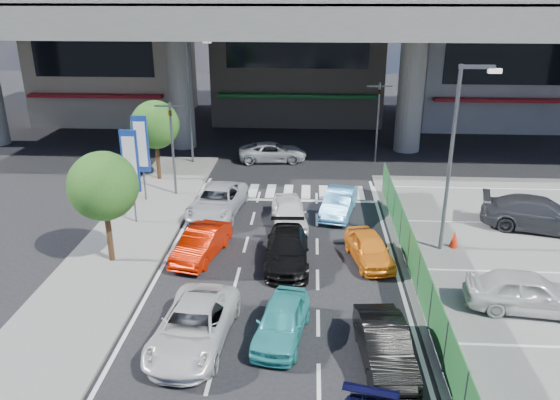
# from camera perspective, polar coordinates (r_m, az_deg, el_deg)

# --- Properties ---
(ground) EXTENTS (120.00, 120.00, 0.00)m
(ground) POSITION_cam_1_polar(r_m,az_deg,el_deg) (19.28, -0.88, -12.58)
(ground) COLOR black
(ground) RESTS_ON ground
(sidewalk_left) EXTENTS (4.00, 30.00, 0.12)m
(sidewalk_left) POSITION_cam_1_polar(r_m,az_deg,el_deg) (24.09, -17.10, -6.09)
(sidewalk_left) COLOR slate
(sidewalk_left) RESTS_ON ground
(fence_run) EXTENTS (0.16, 22.00, 1.80)m
(fence_run) POSITION_cam_1_polar(r_m,az_deg,el_deg) (20.04, 14.82, -8.93)
(fence_run) COLOR #1F5C29
(fence_run) RESTS_ON ground
(expressway) EXTENTS (64.00, 14.00, 10.75)m
(expressway) POSITION_cam_1_polar(r_m,az_deg,el_deg) (38.06, 1.57, 18.22)
(expressway) COLOR slate
(expressway) RESTS_ON ground
(building_west) EXTENTS (12.00, 10.90, 13.00)m
(building_west) POSITION_cam_1_polar(r_m,az_deg,el_deg) (51.13, -17.00, 15.55)
(building_west) COLOR #A29B83
(building_west) RESTS_ON ground
(building_center) EXTENTS (14.00, 10.90, 15.00)m
(building_center) POSITION_cam_1_polar(r_m,az_deg,el_deg) (49.08, 2.00, 17.38)
(building_center) COLOR gray
(building_center) RESTS_ON ground
(building_east) EXTENTS (12.00, 10.90, 12.00)m
(building_east) POSITION_cam_1_polar(r_m,az_deg,el_deg) (50.40, 21.07, 14.44)
(building_east) COLOR gray
(building_east) RESTS_ON ground
(traffic_light_left) EXTENTS (1.60, 1.24, 5.20)m
(traffic_light_left) POSITION_cam_1_polar(r_m,az_deg,el_deg) (29.74, -11.30, 7.58)
(traffic_light_left) COLOR #595B60
(traffic_light_left) RESTS_ON ground
(traffic_light_right) EXTENTS (1.60, 1.24, 5.20)m
(traffic_light_right) POSITION_cam_1_polar(r_m,az_deg,el_deg) (35.90, 10.28, 9.95)
(traffic_light_right) COLOR #595B60
(traffic_light_right) RESTS_ON ground
(street_lamp_right) EXTENTS (1.65, 0.22, 8.00)m
(street_lamp_right) POSITION_cam_1_polar(r_m,az_deg,el_deg) (23.54, 17.95, 5.51)
(street_lamp_right) COLOR #595B60
(street_lamp_right) RESTS_ON ground
(street_lamp_left) EXTENTS (1.65, 0.22, 8.00)m
(street_lamp_left) POSITION_cam_1_polar(r_m,az_deg,el_deg) (35.32, -9.23, 11.21)
(street_lamp_left) COLOR #595B60
(street_lamp_left) RESTS_ON ground
(signboard_near) EXTENTS (0.80, 0.14, 4.70)m
(signboard_near) POSITION_cam_1_polar(r_m,az_deg,el_deg) (26.54, -15.35, 3.65)
(signboard_near) COLOR #595B60
(signboard_near) RESTS_ON ground
(signboard_far) EXTENTS (0.80, 0.14, 4.70)m
(signboard_far) POSITION_cam_1_polar(r_m,az_deg,el_deg) (29.40, -14.31, 5.42)
(signboard_far) COLOR #595B60
(signboard_far) RESTS_ON ground
(tree_near) EXTENTS (2.80, 2.80, 4.80)m
(tree_near) POSITION_cam_1_polar(r_m,az_deg,el_deg) (22.82, -17.98, 1.37)
(tree_near) COLOR #382314
(tree_near) RESTS_ON ground
(tree_far) EXTENTS (2.80, 2.80, 4.80)m
(tree_far) POSITION_cam_1_polar(r_m,az_deg,el_deg) (32.63, -12.92, 7.65)
(tree_far) COLOR #382314
(tree_far) RESTS_ON ground
(sedan_white_mid_left) EXTENTS (2.59, 4.93, 1.32)m
(sedan_white_mid_left) POSITION_cam_1_polar(r_m,az_deg,el_deg) (18.09, -9.03, -12.88)
(sedan_white_mid_left) COLOR silver
(sedan_white_mid_left) RESTS_ON ground
(taxi_teal_mid) EXTENTS (2.04, 3.86, 1.25)m
(taxi_teal_mid) POSITION_cam_1_polar(r_m,az_deg,el_deg) (18.18, 0.18, -12.52)
(taxi_teal_mid) COLOR teal
(taxi_teal_mid) RESTS_ON ground
(hatch_black_mid_right) EXTENTS (1.70, 4.03, 1.29)m
(hatch_black_mid_right) POSITION_cam_1_polar(r_m,az_deg,el_deg) (17.37, 10.87, -14.69)
(hatch_black_mid_right) COLOR black
(hatch_black_mid_right) RESTS_ON ground
(taxi_orange_left) EXTENTS (2.17, 4.07, 1.27)m
(taxi_orange_left) POSITION_cam_1_polar(r_m,az_deg,el_deg) (23.44, -8.20, -4.52)
(taxi_orange_left) COLOR #C11600
(taxi_orange_left) RESTS_ON ground
(sedan_black_mid) EXTENTS (1.92, 4.42, 1.27)m
(sedan_black_mid) POSITION_cam_1_polar(r_m,az_deg,el_deg) (22.67, 0.75, -5.23)
(sedan_black_mid) COLOR black
(sedan_black_mid) RESTS_ON ground
(taxi_orange_right) EXTENTS (2.15, 3.79, 1.22)m
(taxi_orange_right) POSITION_cam_1_polar(r_m,az_deg,el_deg) (23.16, 9.31, -5.00)
(taxi_orange_right) COLOR orange
(taxi_orange_right) RESTS_ON ground
(wagon_silver_front_left) EXTENTS (2.82, 5.19, 1.38)m
(wagon_silver_front_left) POSITION_cam_1_polar(r_m,az_deg,el_deg) (27.78, -6.56, -0.13)
(wagon_silver_front_left) COLOR #BBBDC2
(wagon_silver_front_left) RESTS_ON ground
(sedan_white_front_mid) EXTENTS (2.06, 4.10, 1.34)m
(sedan_white_front_mid) POSITION_cam_1_polar(r_m,az_deg,el_deg) (26.28, 0.96, -1.30)
(sedan_white_front_mid) COLOR white
(sedan_white_front_mid) RESTS_ON ground
(kei_truck_front_right) EXTENTS (2.15, 4.09, 1.28)m
(kei_truck_front_right) POSITION_cam_1_polar(r_m,az_deg,el_deg) (27.74, 6.18, -0.26)
(kei_truck_front_right) COLOR #55A5E6
(kei_truck_front_right) RESTS_ON ground
(crossing_wagon_silver) EXTENTS (4.67, 2.54, 1.24)m
(crossing_wagon_silver) POSITION_cam_1_polar(r_m,az_deg,el_deg) (36.33, -0.78, 5.03)
(crossing_wagon_silver) COLOR #B0B1B8
(crossing_wagon_silver) RESTS_ON ground
(parked_sedan_white) EXTENTS (4.43, 2.23, 1.45)m
(parked_sedan_white) POSITION_cam_1_polar(r_m,az_deg,el_deg) (21.29, 24.48, -8.72)
(parked_sedan_white) COLOR silver
(parked_sedan_white) RESTS_ON parking_lot
(parked_sedan_dgrey) EXTENTS (5.67, 3.47, 1.53)m
(parked_sedan_dgrey) POSITION_cam_1_polar(r_m,az_deg,el_deg) (28.44, 25.54, -1.34)
(parked_sedan_dgrey) COLOR #313137
(parked_sedan_dgrey) RESTS_ON parking_lot
(traffic_cone) EXTENTS (0.51, 0.51, 0.78)m
(traffic_cone) POSITION_cam_1_polar(r_m,az_deg,el_deg) (25.26, 17.75, -3.89)
(traffic_cone) COLOR red
(traffic_cone) RESTS_ON parking_lot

